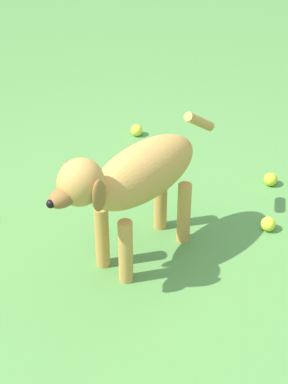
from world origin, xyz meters
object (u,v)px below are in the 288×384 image
at_px(tennis_ball_0, 136,130).
at_px(tennis_ball_3, 271,179).
at_px(tennis_ball_1, 268,224).
at_px(dog, 135,179).

height_order(tennis_ball_0, tennis_ball_3, same).
bearing_deg(tennis_ball_1, tennis_ball_0, 75.23).
relative_size(dog, tennis_ball_1, 13.52).
bearing_deg(dog, tennis_ball_0, -136.03).
bearing_deg(tennis_ball_1, dog, 147.82).
height_order(dog, tennis_ball_3, dog).
bearing_deg(tennis_ball_3, tennis_ball_1, -150.88).
bearing_deg(tennis_ball_3, tennis_ball_0, 93.76).
xyz_separation_m(dog, tennis_ball_0, (0.78, 0.67, -0.37)).
height_order(tennis_ball_0, tennis_ball_1, same).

